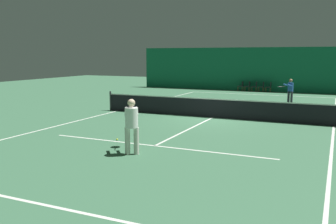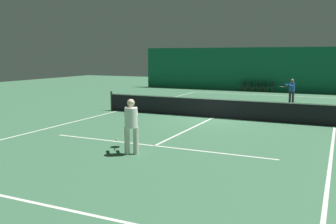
# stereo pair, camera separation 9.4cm
# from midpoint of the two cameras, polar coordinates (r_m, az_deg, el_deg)

# --- Properties ---
(ground_plane) EXTENTS (60.00, 60.00, 0.00)m
(ground_plane) POSITION_cam_midpoint_polar(r_m,az_deg,el_deg) (18.61, 7.05, -0.86)
(ground_plane) COLOR #386647
(backdrop_curtain) EXTENTS (23.00, 0.12, 3.72)m
(backdrop_curtain) POSITION_cam_midpoint_polar(r_m,az_deg,el_deg) (32.89, 15.18, 6.27)
(backdrop_curtain) COLOR #146042
(backdrop_curtain) RESTS_ON ground
(court_line_baseline_far) EXTENTS (11.00, 0.10, 0.00)m
(court_line_baseline_far) POSITION_cam_midpoint_polar(r_m,az_deg,el_deg) (30.07, 14.06, 2.56)
(court_line_baseline_far) COLOR silver
(court_line_baseline_far) RESTS_ON ground
(court_line_baseline_near) EXTENTS (11.00, 0.10, 0.00)m
(court_line_baseline_near) POSITION_cam_midpoint_polar(r_m,az_deg,el_deg) (8.48, -19.27, -12.94)
(court_line_baseline_near) COLOR silver
(court_line_baseline_near) RESTS_ON ground
(court_line_service_far) EXTENTS (8.25, 0.10, 0.00)m
(court_line_service_far) POSITION_cam_midpoint_polar(r_m,az_deg,el_deg) (24.72, 11.62, 1.38)
(court_line_service_far) COLOR silver
(court_line_service_far) RESTS_ON ground
(court_line_service_near) EXTENTS (8.25, 0.10, 0.00)m
(court_line_service_near) POSITION_cam_midpoint_polar(r_m,az_deg,el_deg) (12.79, -1.85, -5.16)
(court_line_service_near) COLOR silver
(court_line_service_near) RESTS_ON ground
(court_line_sideline_left) EXTENTS (0.10, 23.80, 0.00)m
(court_line_sideline_left) POSITION_cam_midpoint_polar(r_m,az_deg,el_deg) (20.94, -7.42, 0.19)
(court_line_sideline_left) COLOR silver
(court_line_sideline_left) RESTS_ON ground
(court_line_sideline_right) EXTENTS (0.10, 23.80, 0.00)m
(court_line_sideline_right) POSITION_cam_midpoint_polar(r_m,az_deg,el_deg) (17.75, 24.20, -2.02)
(court_line_sideline_right) COLOR silver
(court_line_sideline_right) RESTS_ON ground
(court_line_centre) EXTENTS (0.10, 12.80, 0.00)m
(court_line_centre) POSITION_cam_midpoint_polar(r_m,az_deg,el_deg) (18.61, 7.05, -0.85)
(court_line_centre) COLOR silver
(court_line_centre) RESTS_ON ground
(tennis_net) EXTENTS (12.00, 0.10, 1.07)m
(tennis_net) POSITION_cam_midpoint_polar(r_m,az_deg,el_deg) (18.54, 7.08, 0.70)
(tennis_net) COLOR black
(tennis_net) RESTS_ON ground
(player_near) EXTENTS (1.02, 1.37, 1.73)m
(player_near) POSITION_cam_midpoint_polar(r_m,az_deg,el_deg) (11.59, -5.41, -1.55)
(player_near) COLOR beige
(player_near) RESTS_ON ground
(player_far) EXTENTS (1.00, 1.27, 1.56)m
(player_far) POSITION_cam_midpoint_polar(r_m,az_deg,el_deg) (25.27, 18.38, 3.33)
(player_far) COLOR #2D2D38
(player_far) RESTS_ON ground
(courtside_chair_0) EXTENTS (0.44, 0.44, 0.84)m
(courtside_chair_0) POSITION_cam_midpoint_polar(r_m,az_deg,el_deg) (32.84, 11.42, 3.99)
(courtside_chair_0) COLOR brown
(courtside_chair_0) RESTS_ON ground
(courtside_chair_1) EXTENTS (0.44, 0.44, 0.84)m
(courtside_chair_1) POSITION_cam_midpoint_polar(r_m,az_deg,el_deg) (32.71, 12.42, 3.94)
(courtside_chair_1) COLOR brown
(courtside_chair_1) RESTS_ON ground
(courtside_chair_2) EXTENTS (0.44, 0.44, 0.84)m
(courtside_chair_2) POSITION_cam_midpoint_polar(r_m,az_deg,el_deg) (32.59, 13.43, 3.89)
(courtside_chair_2) COLOR brown
(courtside_chair_2) RESTS_ON ground
(courtside_chair_3) EXTENTS (0.44, 0.44, 0.84)m
(courtside_chair_3) POSITION_cam_midpoint_polar(r_m,az_deg,el_deg) (32.48, 14.45, 3.84)
(courtside_chair_3) COLOR brown
(courtside_chair_3) RESTS_ON ground
(courtside_chair_4) EXTENTS (0.44, 0.44, 0.84)m
(courtside_chair_4) POSITION_cam_midpoint_polar(r_m,az_deg,el_deg) (32.38, 15.48, 3.78)
(courtside_chair_4) COLOR brown
(courtside_chair_4) RESTS_ON ground
(tennis_ball) EXTENTS (0.07, 0.07, 0.07)m
(tennis_ball) POSITION_cam_midpoint_polar(r_m,az_deg,el_deg) (13.71, -7.57, -4.15)
(tennis_ball) COLOR #D1DB33
(tennis_ball) RESTS_ON ground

